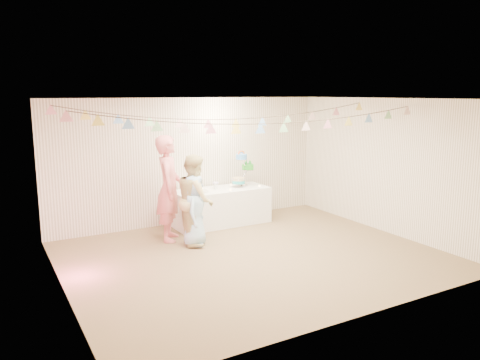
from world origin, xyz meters
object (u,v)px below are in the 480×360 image
cake_stand (243,169)px  person_adult_a (169,188)px  table (221,206)px  person_adult_b (195,199)px  person_child (194,210)px

cake_stand → person_adult_a: (-1.86, -0.53, -0.13)m
table → cake_stand: (0.55, 0.05, 0.73)m
table → person_adult_b: bearing=-137.8°
cake_stand → person_adult_b: bearing=-148.5°
person_adult_a → person_child: bearing=-124.7°
cake_stand → person_child: bearing=-146.9°
person_adult_a → person_adult_b: bearing=-113.9°
cake_stand → person_child: cake_stand is taller
table → person_child: size_ratio=1.56×
cake_stand → person_adult_a: 1.94m
person_adult_b → person_adult_a: bearing=52.0°
person_adult_a → person_child: (0.27, -0.51, -0.34)m
table → cake_stand: 0.92m
table → person_adult_a: person_adult_a is taller
cake_stand → person_child: size_ratio=0.56×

